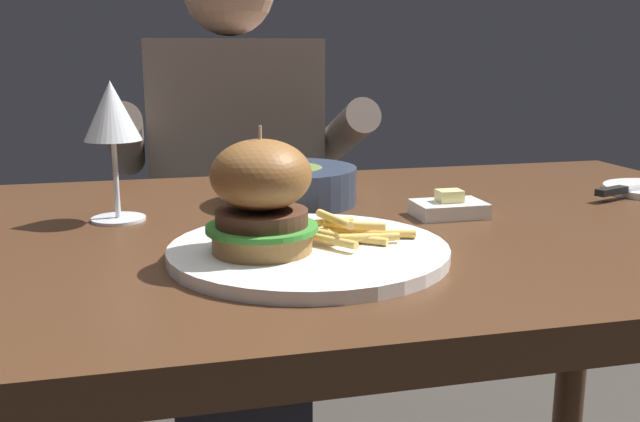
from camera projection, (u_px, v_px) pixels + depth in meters
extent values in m
cube|color=#472B19|center=(339.00, 238.00, 0.93)|extent=(1.29, 0.77, 0.04)
cylinder|color=#472B19|center=(573.00, 355.00, 1.45)|extent=(0.06, 0.06, 0.70)
cylinder|color=white|center=(309.00, 251.00, 0.77)|extent=(0.30, 0.30, 0.01)
cylinder|color=#9E6B38|center=(262.00, 241.00, 0.74)|extent=(0.10, 0.10, 0.02)
cylinder|color=#38842D|center=(262.00, 228.00, 0.74)|extent=(0.12, 0.12, 0.01)
cylinder|color=#4C2D1E|center=(262.00, 217.00, 0.74)|extent=(0.10, 0.10, 0.02)
ellipsoid|color=brown|center=(261.00, 175.00, 0.73)|extent=(0.10, 0.10, 0.07)
cylinder|color=#CCB78C|center=(260.00, 150.00, 0.72)|extent=(0.00, 0.00, 0.05)
cylinder|color=#EABC5B|center=(364.00, 240.00, 0.77)|extent=(0.05, 0.04, 0.01)
cylinder|color=gold|center=(354.00, 238.00, 0.77)|extent=(0.06, 0.02, 0.01)
cylinder|color=gold|center=(385.00, 234.00, 0.79)|extent=(0.07, 0.03, 0.01)
cylinder|color=gold|center=(347.00, 231.00, 0.79)|extent=(0.07, 0.01, 0.01)
cylinder|color=#E0B251|center=(368.00, 237.00, 0.77)|extent=(0.07, 0.02, 0.01)
cylinder|color=#EABC5B|center=(335.00, 241.00, 0.75)|extent=(0.04, 0.05, 0.01)
cylinder|color=#E0B251|center=(324.00, 223.00, 0.80)|extent=(0.07, 0.01, 0.01)
cylinder|color=#EABC5B|center=(354.00, 225.00, 0.78)|extent=(0.07, 0.04, 0.01)
cylinder|color=#EABC5B|center=(334.00, 219.00, 0.77)|extent=(0.03, 0.07, 0.01)
cylinder|color=#EABC5B|center=(311.00, 231.00, 0.77)|extent=(0.05, 0.06, 0.01)
cylinder|color=silver|center=(119.00, 219.00, 0.93)|extent=(0.07, 0.07, 0.00)
cylinder|color=silver|center=(116.00, 179.00, 0.92)|extent=(0.01, 0.01, 0.10)
cone|color=silver|center=(112.00, 111.00, 0.90)|extent=(0.07, 0.07, 0.08)
cube|color=black|center=(612.00, 191.00, 1.05)|extent=(0.06, 0.04, 0.01)
cube|color=white|center=(448.00, 208.00, 0.96)|extent=(0.09, 0.07, 0.02)
cube|color=#F4E58C|center=(448.00, 195.00, 0.96)|extent=(0.03, 0.03, 0.02)
cylinder|color=#2D384C|center=(291.00, 185.00, 1.03)|extent=(0.19, 0.19, 0.05)
ellipsoid|color=#4C662D|center=(291.00, 171.00, 1.03)|extent=(0.10, 0.10, 0.02)
cube|color=#282833|center=(239.00, 371.00, 1.65)|extent=(0.30, 0.22, 0.46)
cube|color=#72665B|center=(233.00, 162.00, 1.54)|extent=(0.36, 0.20, 0.52)
cylinder|color=#72665B|center=(126.00, 142.00, 1.40)|extent=(0.07, 0.34, 0.18)
cylinder|color=#72665B|center=(341.00, 136.00, 1.51)|extent=(0.07, 0.34, 0.18)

